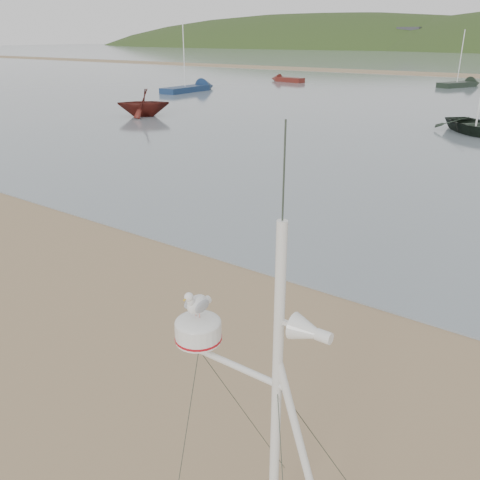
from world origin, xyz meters
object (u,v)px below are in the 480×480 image
Objects in this scene: sailboat_dark_mid at (466,84)px; dinghy_red_far at (283,79)px; boat_red at (142,90)px; sailboat_blue_near at (198,88)px; mast_rig at (267,472)px.

dinghy_red_far is at bearing -162.33° from sailboat_dark_mid.
boat_red is 36.61m from sailboat_dark_mid.
sailboat_dark_mid reaches higher than boat_red.
boat_red is at bearing -76.38° from dinghy_red_far.
sailboat_blue_near reaches higher than sailboat_dark_mid.
sailboat_blue_near is 27.96m from sailboat_dark_mid.
sailboat_blue_near is at bearing -95.36° from dinghy_red_far.
boat_red is 0.55× the size of sailboat_dark_mid.
mast_rig is 0.73× the size of sailboat_dark_mid.
sailboat_blue_near reaches higher than dinghy_red_far.
boat_red is at bearing 138.35° from mast_rig.
sailboat_dark_mid is at bearing 101.76° from mast_rig.
sailboat_dark_mid is (-11.50, 55.27, -0.76)m from mast_rig.
dinghy_red_far is (1.29, 13.71, -0.01)m from sailboat_blue_near.
sailboat_blue_near reaches higher than mast_rig.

